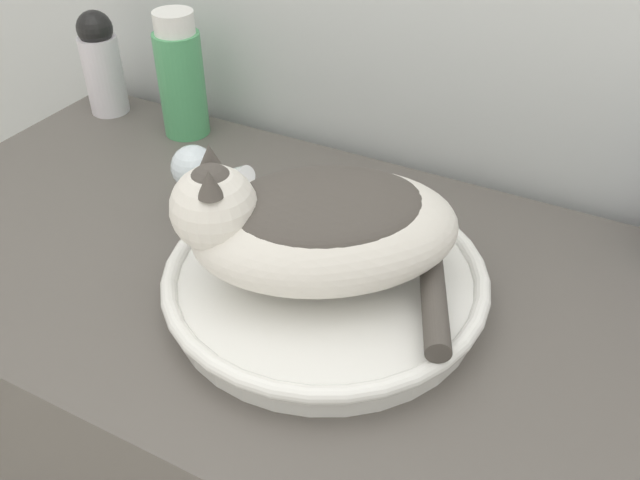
# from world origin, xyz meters

# --- Properties ---
(vanity_counter) EXTENTS (1.22, 0.61, 0.87)m
(vanity_counter) POSITION_xyz_m (0.00, 0.30, 0.43)
(vanity_counter) COLOR #56514C
(vanity_counter) RESTS_ON ground_plane
(sink_basin) EXTENTS (0.39, 0.39, 0.04)m
(sink_basin) POSITION_xyz_m (0.05, 0.28, 0.89)
(sink_basin) COLOR white
(sink_basin) RESTS_ON vanity_counter
(cat) EXTENTS (0.36, 0.34, 0.16)m
(cat) POSITION_xyz_m (0.04, 0.27, 0.98)
(cat) COLOR silver
(cat) RESTS_ON sink_basin
(faucet) EXTENTS (0.14, 0.07, 0.13)m
(faucet) POSITION_xyz_m (-0.17, 0.33, 0.94)
(faucet) COLOR silver
(faucet) RESTS_ON vanity_counter
(lotion_bottle_white) EXTENTS (0.07, 0.07, 0.18)m
(lotion_bottle_white) POSITION_xyz_m (-0.53, 0.54, 0.96)
(lotion_bottle_white) COLOR silver
(lotion_bottle_white) RESTS_ON vanity_counter
(mouthwash_bottle) EXTENTS (0.08, 0.08, 0.21)m
(mouthwash_bottle) POSITION_xyz_m (-0.35, 0.54, 0.97)
(mouthwash_bottle) COLOR #4CA366
(mouthwash_bottle) RESTS_ON vanity_counter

